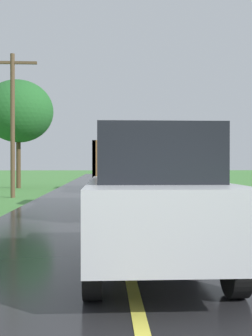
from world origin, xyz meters
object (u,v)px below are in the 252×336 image
at_px(roadside_tree_mid_right, 18,111).
at_px(banana_truck_near, 132,166).
at_px(banana_truck_far, 123,165).
at_px(following_car, 152,197).
at_px(utility_pole_roadside, 13,119).

bearing_deg(roadside_tree_mid_right, banana_truck_near, -64.49).
height_order(banana_truck_far, following_car, banana_truck_far).
bearing_deg(banana_truck_far, banana_truck_near, -90.76).
height_order(banana_truck_near, following_car, banana_truck_near).
bearing_deg(roadside_tree_mid_right, following_car, -73.70).
height_order(roadside_tree_mid_right, following_car, roadside_tree_mid_right).
distance_m(utility_pole_roadside, roadside_tree_mid_right, 7.74).
relative_size(utility_pole_roadside, roadside_tree_mid_right, 0.95).
bearing_deg(banana_truck_near, utility_pole_roadside, 131.20).
relative_size(banana_truck_near, following_car, 1.42).
distance_m(roadside_tree_mid_right, following_car, 22.18).
bearing_deg(following_car, banana_truck_far, 88.90).
bearing_deg(utility_pole_roadside, banana_truck_near, -48.80).
bearing_deg(utility_pole_roadside, banana_truck_far, 40.62).
distance_m(banana_truck_near, following_car, 7.70).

